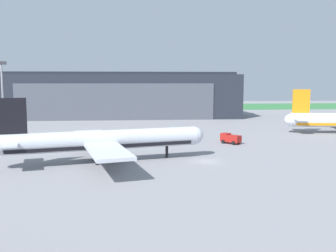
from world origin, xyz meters
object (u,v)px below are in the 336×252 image
object	(u,v)px
maintenance_hangar	(117,96)
ops_van	(230,138)
airliner_near_right	(103,141)
apron_light_mast	(3,95)

from	to	relation	value
maintenance_hangar	ops_van	bearing A→B (deg)	-67.19
airliner_near_right	apron_light_mast	distance (m)	38.43
ops_van	apron_light_mast	world-z (taller)	apron_light_mast
airliner_near_right	ops_van	bearing A→B (deg)	33.15
maintenance_hangar	apron_light_mast	bearing A→B (deg)	-110.97
airliner_near_right	ops_van	xyz separation A→B (m)	(29.10, 19.01, -2.74)
maintenance_hangar	airliner_near_right	distance (m)	92.20
ops_van	apron_light_mast	distance (m)	57.25
maintenance_hangar	apron_light_mast	world-z (taller)	apron_light_mast
maintenance_hangar	apron_light_mast	xyz separation A→B (m)	(-25.09, -65.47, 2.51)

